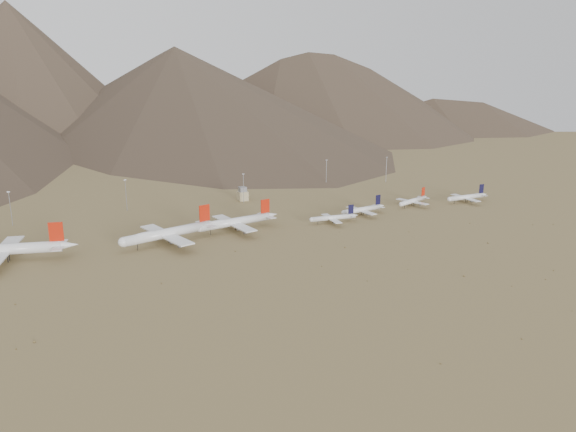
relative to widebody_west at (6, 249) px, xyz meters
name	(u,v)px	position (x,y,z in m)	size (l,w,h in m)	color
ground	(268,243)	(155.10, -34.79, -7.91)	(3000.00, 3000.00, 0.00)	olive
mountain_ridge	(81,47)	(155.10, 865.21, 142.09)	(4400.00, 1000.00, 300.00)	brown
widebody_west	(6,249)	(0.00, 0.00, 0.00)	(75.49, 59.62, 22.94)	white
widebody_centre	(168,233)	(95.70, -8.13, -0.34)	(72.61, 57.18, 21.96)	white
widebody_east	(235,222)	(145.96, 0.77, -1.14)	(65.79, 51.19, 19.63)	white
narrowbody_a	(333,218)	(218.78, -12.37, -3.69)	(39.29, 28.50, 13.00)	white
narrowbody_b	(363,209)	(251.32, -2.52, -3.28)	(43.11, 31.23, 14.26)	white
narrowbody_c	(413,201)	(306.26, 4.64, -3.54)	(39.29, 29.28, 13.47)	white
narrowbody_d	(467,197)	(355.49, -5.76, -3.24)	(43.60, 31.12, 14.38)	white
control_tower	(243,194)	(185.10, 85.21, -2.59)	(8.00, 8.00, 12.00)	tan
mast_far_west	(10,207)	(4.15, 85.62, 6.29)	(2.00, 0.60, 25.70)	gray
mast_west	(126,193)	(88.01, 93.47, 6.29)	(2.00, 0.60, 25.70)	gray
mast_centre	(243,187)	(182.11, 75.29, 6.29)	(2.00, 0.60, 25.70)	gray
mast_east	(326,171)	(281.42, 107.28, 6.29)	(2.00, 0.60, 25.70)	gray
mast_far_east	(386,168)	(343.35, 94.96, 6.29)	(2.00, 0.60, 25.70)	gray
desert_scrub	(333,274)	(164.15, -104.23, -7.60)	(442.19, 176.49, 0.87)	brown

